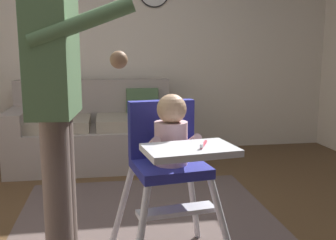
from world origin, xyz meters
The scene contains 4 objects.
wall_far centered at (0.00, 2.43, 1.29)m, with size 5.56×0.06×2.58m, color silver.
couch centered at (-0.41, 1.91, 0.33)m, with size 1.66×0.86×0.86m.
high_chair centered at (0.03, -0.19, 0.66)m, with size 0.69×0.79×0.96m.
adult_standing centered at (-0.53, -0.14, 0.91)m, with size 0.51×0.53×1.61m.
Camera 1 is at (-0.29, -2.11, 1.16)m, focal length 41.45 mm.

